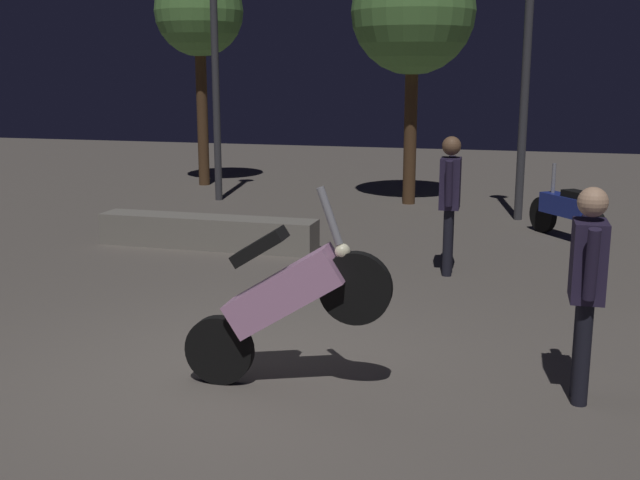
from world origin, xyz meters
name	(u,v)px	position (x,y,z in m)	size (l,w,h in m)	color
ground_plane	(240,372)	(0.00, 0.00, 0.00)	(40.00, 40.00, 0.00)	#605951
motorcycle_pink_foreground	(285,299)	(0.48, -0.23, 0.74)	(1.66, 0.35, 1.63)	black
motorcycle_blue_parked_left	(567,210)	(2.79, 6.28, 0.44)	(1.08, 1.39, 1.11)	black
person_rider_beside	(587,276)	(2.70, 0.17, 0.98)	(0.25, 0.66, 1.65)	black
person_bystander_far	(450,193)	(1.31, 3.71, 1.02)	(0.25, 0.67, 1.71)	black
streetlamp_near	(214,32)	(-3.69, 8.28, 3.21)	(0.36, 0.36, 5.06)	#38383D
streetlamp_far	(527,45)	(2.06, 7.72, 2.90)	(0.36, 0.36, 4.50)	#38383D
tree_left_bg	(199,14)	(-4.84, 10.17, 3.70)	(1.91, 1.91, 4.71)	#4C331E
tree_center_bg	(413,13)	(-0.01, 8.86, 3.53)	(2.28, 2.28, 4.69)	#4C331E
planter_wall_low	(207,232)	(-2.18, 4.30, 0.23)	(3.21, 0.50, 0.45)	gray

